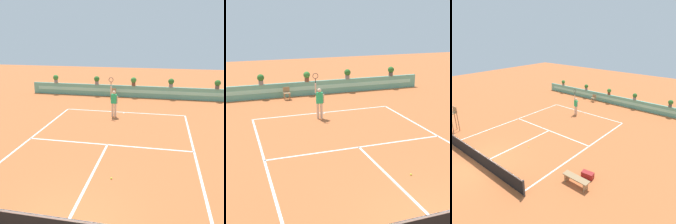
% 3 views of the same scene
% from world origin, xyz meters
% --- Properties ---
extents(ground_plane, '(60.00, 60.00, 0.00)m').
position_xyz_m(ground_plane, '(0.00, 6.00, 0.00)').
color(ground_plane, '#BC6033').
extents(court_lines, '(8.32, 11.94, 0.01)m').
position_xyz_m(court_lines, '(0.00, 6.72, 0.00)').
color(court_lines, white).
rests_on(court_lines, ground).
extents(back_wall_barrier, '(18.00, 0.21, 1.00)m').
position_xyz_m(back_wall_barrier, '(0.00, 16.39, 0.50)').
color(back_wall_barrier, '#60A88E').
rests_on(back_wall_barrier, ground).
extents(ball_kid_chair, '(0.44, 0.44, 0.85)m').
position_xyz_m(ball_kid_chair, '(-1.49, 15.66, 0.48)').
color(ball_kid_chair, '#99754C').
rests_on(ball_kid_chair, ground).
extents(tennis_player, '(0.62, 0.27, 2.58)m').
position_xyz_m(tennis_player, '(-0.53, 10.86, 1.05)').
color(tennis_player, beige).
rests_on(tennis_player, ground).
extents(tennis_ball_near_baseline, '(0.07, 0.07, 0.07)m').
position_xyz_m(tennis_ball_near_baseline, '(0.80, 3.41, 0.03)').
color(tennis_ball_near_baseline, '#CCE033').
rests_on(tennis_ball_near_baseline, ground).
extents(potted_plant_far_left, '(0.48, 0.48, 0.72)m').
position_xyz_m(potted_plant_far_left, '(-6.88, 16.39, 1.41)').
color(potted_plant_far_left, gray).
rests_on(potted_plant_far_left, back_wall_barrier).
extents(potted_plant_far_right, '(0.48, 0.48, 0.72)m').
position_xyz_m(potted_plant_far_right, '(6.84, 16.39, 1.41)').
color(potted_plant_far_right, '#514C47').
rests_on(potted_plant_far_right, back_wall_barrier).
extents(potted_plant_centre, '(0.48, 0.48, 0.72)m').
position_xyz_m(potted_plant_centre, '(0.12, 16.39, 1.41)').
color(potted_plant_centre, brown).
rests_on(potted_plant_centre, back_wall_barrier).
extents(potted_plant_left, '(0.48, 0.48, 0.72)m').
position_xyz_m(potted_plant_left, '(-3.09, 16.39, 1.41)').
color(potted_plant_left, gray).
rests_on(potted_plant_left, back_wall_barrier).
extents(potted_plant_right, '(0.48, 0.48, 0.72)m').
position_xyz_m(potted_plant_right, '(3.22, 16.39, 1.41)').
color(potted_plant_right, gray).
rests_on(potted_plant_right, back_wall_barrier).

